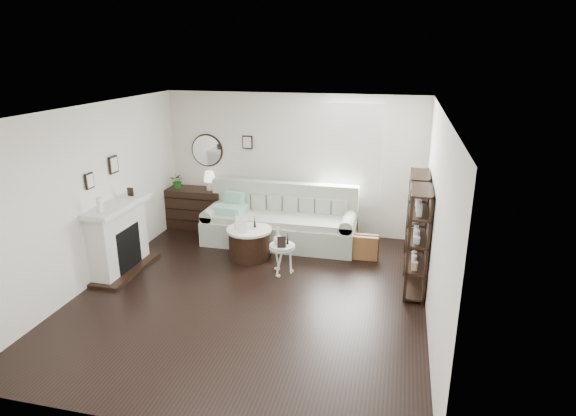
% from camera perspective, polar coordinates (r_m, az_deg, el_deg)
% --- Properties ---
extents(room, '(5.50, 5.50, 5.50)m').
position_cam_1_polar(room, '(9.07, 5.07, 6.37)').
color(room, black).
rests_on(room, ground).
extents(fireplace, '(0.50, 1.40, 1.84)m').
position_cam_1_polar(fireplace, '(8.23, -19.35, -3.54)').
color(fireplace, silver).
rests_on(fireplace, ground).
extents(shelf_unit_far, '(0.30, 0.80, 1.60)m').
position_cam_1_polar(shelf_unit_far, '(8.09, 14.96, -1.51)').
color(shelf_unit_far, black).
rests_on(shelf_unit_far, ground).
extents(shelf_unit_near, '(0.30, 0.80, 1.60)m').
position_cam_1_polar(shelf_unit_near, '(7.24, 15.08, -3.85)').
color(shelf_unit_near, black).
rests_on(shelf_unit_near, ground).
extents(sofa, '(2.80, 0.97, 1.09)m').
position_cam_1_polar(sofa, '(8.98, -0.89, -1.90)').
color(sofa, '#A7B09D').
rests_on(sofa, ground).
extents(quilt, '(0.61, 0.53, 0.14)m').
position_cam_1_polar(quilt, '(9.02, -6.77, -0.11)').
color(quilt, teal).
rests_on(quilt, sofa).
extents(suitcase, '(0.64, 0.22, 0.42)m').
position_cam_1_polar(suitcase, '(8.44, 8.48, -4.54)').
color(suitcase, brown).
rests_on(suitcase, ground).
extents(dresser, '(1.22, 0.52, 0.81)m').
position_cam_1_polar(dresser, '(9.91, -11.00, -0.00)').
color(dresser, black).
rests_on(dresser, ground).
extents(table_lamp, '(0.31, 0.31, 0.38)m').
position_cam_1_polar(table_lamp, '(9.60, -9.27, 3.22)').
color(table_lamp, beige).
rests_on(table_lamp, dresser).
extents(potted_plant, '(0.30, 0.26, 0.31)m').
position_cam_1_polar(potted_plant, '(9.84, -12.94, 3.15)').
color(potted_plant, '#1A5317').
rests_on(potted_plant, dresser).
extents(drum_table, '(0.78, 0.78, 0.54)m').
position_cam_1_polar(drum_table, '(8.36, -4.59, -4.15)').
color(drum_table, black).
rests_on(drum_table, ground).
extents(pedestal_table, '(0.41, 0.41, 0.50)m').
position_cam_1_polar(pedestal_table, '(7.68, -0.70, -4.68)').
color(pedestal_table, silver).
rests_on(pedestal_table, ground).
extents(eiffel_drum, '(0.13, 0.13, 0.20)m').
position_cam_1_polar(eiffel_drum, '(8.25, -3.97, -1.71)').
color(eiffel_drum, black).
rests_on(eiffel_drum, drum_table).
extents(bottle_drum, '(0.07, 0.07, 0.29)m').
position_cam_1_polar(bottle_drum, '(8.20, -6.14, -1.58)').
color(bottle_drum, silver).
rests_on(bottle_drum, drum_table).
extents(card_frame_drum, '(0.17, 0.09, 0.22)m').
position_cam_1_polar(card_frame_drum, '(8.07, -5.44, -2.16)').
color(card_frame_drum, white).
rests_on(card_frame_drum, drum_table).
extents(eiffel_ped, '(0.11, 0.11, 0.17)m').
position_cam_1_polar(eiffel_ped, '(7.64, -0.06, -3.77)').
color(eiffel_ped, black).
rests_on(eiffel_ped, pedestal_table).
extents(flask_ped, '(0.15, 0.15, 0.28)m').
position_cam_1_polar(flask_ped, '(7.65, -1.20, -3.32)').
color(flask_ped, silver).
rests_on(flask_ped, pedestal_table).
extents(card_frame_ped, '(0.14, 0.09, 0.18)m').
position_cam_1_polar(card_frame_ped, '(7.53, -0.77, -4.07)').
color(card_frame_ped, black).
rests_on(card_frame_ped, pedestal_table).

